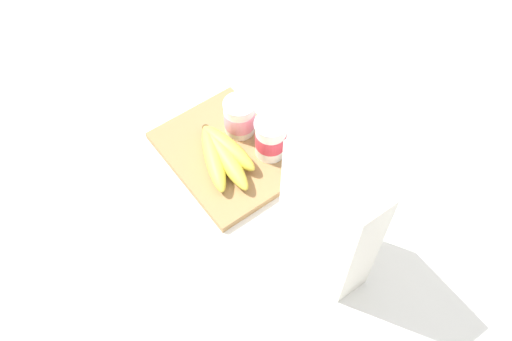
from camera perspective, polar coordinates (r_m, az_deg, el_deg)
ground_plane at (r=1.15m, az=-3.03°, el=1.49°), size 2.40×2.40×0.00m
cutting_board at (r=1.14m, az=-3.05°, el=1.74°), size 0.28×0.22×0.02m
cereal_box at (r=0.91m, az=7.57°, el=-4.93°), size 0.18×0.07×0.29m
yogurt_cup_front at (r=1.13m, az=-1.72°, el=5.60°), size 0.07×0.07×0.08m
yogurt_cup_back at (r=1.09m, az=1.54°, el=3.41°), size 0.07×0.07×0.09m
banana_bunch at (r=1.11m, az=-3.43°, el=1.74°), size 0.19×0.12×0.04m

